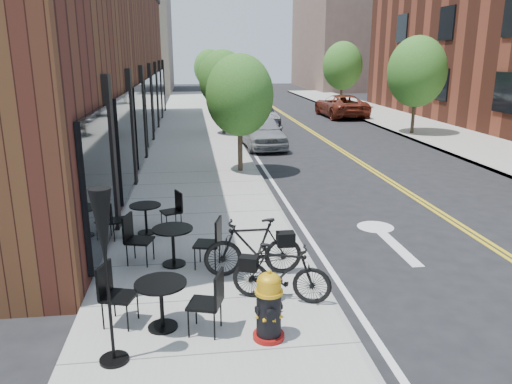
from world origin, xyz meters
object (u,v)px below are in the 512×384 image
parked_car_c (241,105)px  bicycle_left (253,247)px  parked_car_a (262,131)px  patio_umbrella (104,241)px  bicycle_right (281,273)px  fire_hydrant (269,307)px  parked_car_b (254,115)px  bistro_set_a (161,298)px  bistro_set_c (146,215)px  parked_car_far (341,106)px  bistro_set_b (173,241)px

parked_car_c → bicycle_left: bearing=-94.1°
parked_car_a → patio_umbrella: bearing=-108.6°
bicycle_right → parked_car_a: 14.07m
fire_hydrant → parked_car_b: parked_car_b is taller
fire_hydrant → parked_car_c: 26.12m
bistro_set_a → patio_umbrella: 1.50m
bicycle_left → patio_umbrella: size_ratio=0.76×
bistro_set_c → parked_car_c: size_ratio=0.33×
bicycle_left → parked_car_far: 24.32m
bicycle_right → parked_car_a: size_ratio=0.39×
fire_hydrant → bistro_set_c: (-2.00, 4.46, -0.05)m
bistro_set_a → bistro_set_c: (-0.54, 4.00, -0.04)m
bistro_set_c → parked_car_a: parked_car_a is taller
fire_hydrant → parked_car_a: (2.04, 15.01, 0.09)m
fire_hydrant → bistro_set_c: fire_hydrant is taller
parked_car_b → parked_car_far: parked_car_b is taller
bistro_set_c → bistro_set_a: bearing=-104.8°
parked_car_b → parked_car_c: parked_car_b is taller
bicycle_right → parked_car_far: bearing=1.2°
bicycle_right → parked_car_far: size_ratio=0.31×
bistro_set_b → patio_umbrella: size_ratio=0.78×
parked_car_a → parked_car_b: size_ratio=0.87×
bistro_set_c → parked_car_a: bearing=46.6°
parked_car_far → bistro_set_b: bearing=64.3°
bistro_set_c → parked_car_b: parked_car_b is taller
patio_umbrella → parked_car_b: (4.38, 20.27, -1.00)m
bistro_set_c → bicycle_right: bearing=-77.7°
bistro_set_a → parked_car_b: bearing=96.3°
bistro_set_c → parked_car_far: 22.94m
parked_car_c → bicycle_right: bearing=-93.2°
bistro_set_a → parked_car_a: 14.97m
fire_hydrant → bicycle_right: 1.11m
bistro_set_a → parked_car_a: size_ratio=0.43×
bicycle_left → bistro_set_b: 1.54m
fire_hydrant → patio_umbrella: 2.37m
bicycle_right → parked_car_a: parked_car_a is taller
bicycle_right → patio_umbrella: (-2.40, -1.32, 1.17)m
bicycle_left → parked_car_far: size_ratio=0.34×
bistro_set_b → parked_car_b: 17.71m
fire_hydrant → bistro_set_a: bearing=146.6°
bistro_set_c → bicycle_left: bearing=-72.1°
bicycle_left → fire_hydrant: bearing=-1.5°
bicycle_left → bicycle_right: size_ratio=1.10×
fire_hydrant → patio_umbrella: patio_umbrella is taller
bistro_set_a → bistro_set_c: bistro_set_a is taller
bicycle_left → parked_car_c: 24.08m
bistro_set_a → parked_car_c: 25.83m
patio_umbrella → bistro_set_b: bearing=77.1°
bicycle_right → parked_car_a: (1.67, 13.97, 0.10)m
fire_hydrant → patio_umbrella: bearing=171.6°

